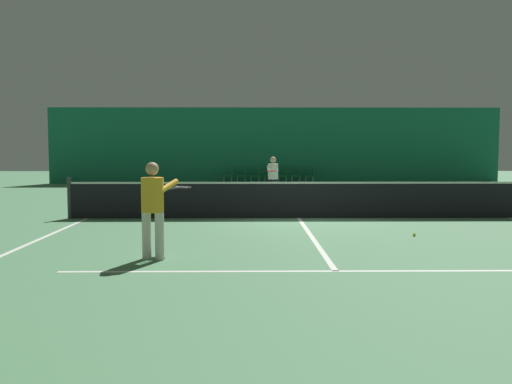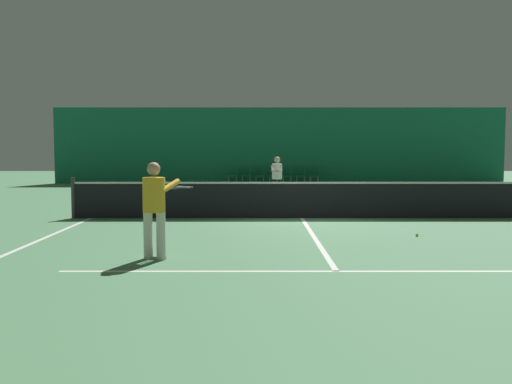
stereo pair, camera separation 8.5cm
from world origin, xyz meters
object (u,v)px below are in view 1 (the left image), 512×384
object	(u,v)px
tennis_net	(299,199)
player_near	(154,203)
courtside_chair_3	(270,175)
courtside_chair_0	(229,175)
courtside_chair_5	(297,175)
player_far	(273,175)
courtside_chair_2	(257,175)
courtside_chair_1	(243,175)
courtside_chair_4	(284,175)
courtside_chair_6	(311,174)
tennis_ball	(414,235)

from	to	relation	value
tennis_net	player_near	world-z (taller)	player_near
player_near	courtside_chair_3	xyz separation A→B (m)	(2.61, 19.31, -0.45)
courtside_chair_0	courtside_chair_5	bearing A→B (deg)	90.00
tennis_net	player_far	distance (m)	4.91
player_far	courtside_chair_3	world-z (taller)	player_far
courtside_chair_2	courtside_chair_3	distance (m)	0.69
player_near	courtside_chair_1	distance (m)	19.35
courtside_chair_1	courtside_chair_4	bearing A→B (deg)	90.00
courtside_chair_5	courtside_chair_2	bearing A→B (deg)	-90.00
courtside_chair_2	courtside_chair_6	distance (m)	2.74
player_near	courtside_chair_1	xyz separation A→B (m)	(1.24, 19.31, -0.45)
courtside_chair_2	courtside_chair_4	distance (m)	1.37
courtside_chair_4	courtside_chair_6	xyz separation A→B (m)	(1.37, 0.00, 0.00)
courtside_chair_3	courtside_chair_4	distance (m)	0.69
player_far	courtside_chair_2	world-z (taller)	player_far
player_far	courtside_chair_1	world-z (taller)	player_far
courtside_chair_0	courtside_chair_4	bearing A→B (deg)	90.00
courtside_chair_2	courtside_chair_5	distance (m)	2.06
tennis_net	tennis_ball	bearing A→B (deg)	-55.05
tennis_net	player_far	bearing A→B (deg)	95.54
tennis_net	tennis_ball	size ratio (longest dim) A/B	181.82
courtside_chair_4	tennis_ball	world-z (taller)	courtside_chair_4
tennis_ball	courtside_chair_0	bearing A→B (deg)	104.67
player_far	courtside_chair_4	bearing A→B (deg)	179.55
player_near	courtside_chair_6	size ratio (longest dim) A/B	1.90
courtside_chair_1	courtside_chair_0	bearing A→B (deg)	-90.00
player_near	player_far	size ratio (longest dim) A/B	1.05
player_far	courtside_chair_5	xyz separation A→B (m)	(1.60, 9.02, -0.40)
player_near	courtside_chair_0	size ratio (longest dim) A/B	1.90
courtside_chair_0	courtside_chair_6	xyz separation A→B (m)	(4.11, 0.00, 0.00)
courtside_chair_2	courtside_chair_4	xyz separation A→B (m)	(1.37, 0.00, 0.00)
courtside_chair_6	courtside_chair_0	bearing A→B (deg)	-90.00
player_far	courtside_chair_2	bearing A→B (deg)	-171.76
courtside_chair_2	tennis_ball	size ratio (longest dim) A/B	12.73
tennis_net	courtside_chair_3	bearing A→B (deg)	91.00
tennis_net	courtside_chair_3	size ratio (longest dim) A/B	14.29
player_far	courtside_chair_2	distance (m)	9.04
player_near	courtside_chair_0	xyz separation A→B (m)	(0.55, 19.31, -0.45)
courtside_chair_1	courtside_chair_6	bearing A→B (deg)	90.00
courtside_chair_4	courtside_chair_6	world-z (taller)	same
player_near	courtside_chair_6	world-z (taller)	player_near
player_far	courtside_chair_0	bearing A→B (deg)	-163.21
courtside_chair_0	courtside_chair_5	size ratio (longest dim) A/B	1.00
tennis_net	courtside_chair_5	world-z (taller)	tennis_net
player_near	courtside_chair_6	xyz separation A→B (m)	(4.66, 19.31, -0.45)
courtside_chair_3	courtside_chair_6	distance (m)	2.06
courtside_chair_3	courtside_chair_6	bearing A→B (deg)	90.00
tennis_net	player_far	size ratio (longest dim) A/B	7.88
courtside_chair_4	tennis_ball	size ratio (longest dim) A/B	12.73
courtside_chair_5	courtside_chair_3	bearing A→B (deg)	-90.00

